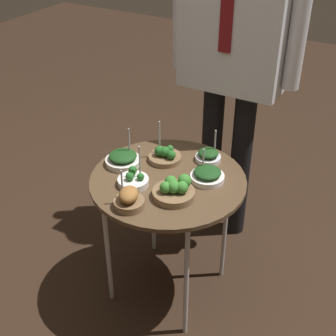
% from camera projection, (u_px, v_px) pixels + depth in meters
% --- Properties ---
extents(ground_plane, '(8.00, 8.00, 0.00)m').
position_uv_depth(ground_plane, '(168.00, 285.00, 2.24)').
color(ground_plane, black).
extents(serving_cart, '(0.64, 0.64, 0.62)m').
position_uv_depth(serving_cart, '(168.00, 187.00, 1.92)').
color(serving_cart, brown).
rests_on(serving_cart, ground_plane).
extents(bowl_spinach_back_left, '(0.15, 0.15, 0.16)m').
position_uv_depth(bowl_spinach_back_left, '(122.00, 159.00, 1.97)').
color(bowl_spinach_back_left, silver).
rests_on(bowl_spinach_back_left, serving_cart).
extents(bowl_spinach_far_rim, '(0.14, 0.14, 0.13)m').
position_uv_depth(bowl_spinach_far_rim, '(207.00, 175.00, 1.88)').
color(bowl_spinach_far_rim, white).
rests_on(bowl_spinach_far_rim, serving_cart).
extents(bowl_broccoli_front_center, '(0.12, 0.12, 0.16)m').
position_uv_depth(bowl_broccoli_front_center, '(133.00, 180.00, 1.85)').
color(bowl_broccoli_front_center, white).
rests_on(bowl_broccoli_front_center, serving_cart).
extents(bowl_broccoli_near_rim, '(0.16, 0.16, 0.08)m').
position_uv_depth(bowl_broccoli_near_rim, '(175.00, 190.00, 1.78)').
color(bowl_broccoli_near_rim, brown).
rests_on(bowl_broccoli_near_rim, serving_cart).
extents(bowl_broccoli_mid_left, '(0.14, 0.14, 0.17)m').
position_uv_depth(bowl_broccoli_mid_left, '(165.00, 155.00, 2.00)').
color(bowl_broccoli_mid_left, brown).
rests_on(bowl_broccoli_mid_left, serving_cart).
extents(bowl_roast_mid_right, '(0.12, 0.12, 0.15)m').
position_uv_depth(bowl_roast_mid_right, '(129.00, 199.00, 1.72)').
color(bowl_roast_mid_right, brown).
rests_on(bowl_roast_mid_right, serving_cart).
extents(bowl_spinach_center, '(0.11, 0.11, 0.14)m').
position_uv_depth(bowl_spinach_center, '(208.00, 156.00, 2.00)').
color(bowl_spinach_center, silver).
rests_on(bowl_spinach_center, serving_cart).
extents(waiter_figure, '(0.62, 0.23, 1.67)m').
position_uv_depth(waiter_figure, '(235.00, 37.00, 2.05)').
color(waiter_figure, black).
rests_on(waiter_figure, ground_plane).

